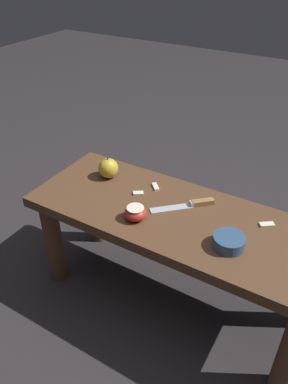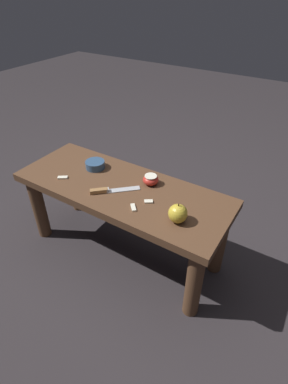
{
  "view_description": "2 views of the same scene",
  "coord_description": "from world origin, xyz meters",
  "views": [
    {
      "loc": [
        -0.44,
        0.97,
        1.26
      ],
      "look_at": [
        0.14,
        -0.02,
        0.48
      ],
      "focal_mm": 35.0,
      "sensor_mm": 36.0,
      "label": 1
    },
    {
      "loc": [
        0.74,
        -0.96,
        1.29
      ],
      "look_at": [
        0.14,
        -0.02,
        0.48
      ],
      "focal_mm": 28.0,
      "sensor_mm": 36.0,
      "label": 2
    }
  ],
  "objects": [
    {
      "name": "apple_whole",
      "position": [
        0.35,
        -0.08,
        0.49
      ],
      "size": [
        0.08,
        0.08,
        0.09
      ],
      "color": "gold",
      "rests_on": "wooden_bench"
    },
    {
      "name": "apple_cut",
      "position": [
        0.11,
        0.1,
        0.47
      ],
      "size": [
        0.08,
        0.08,
        0.05
      ],
      "color": "red",
      "rests_on": "wooden_bench"
    },
    {
      "name": "bowl",
      "position": [
        -0.22,
        0.07,
        0.47
      ],
      "size": [
        0.1,
        0.1,
        0.04
      ],
      "color": "#335175",
      "rests_on": "wooden_bench"
    },
    {
      "name": "ground_plane",
      "position": [
        0.0,
        0.0,
        0.0
      ],
      "size": [
        8.0,
        8.0,
        0.0
      ],
      "primitive_type": "plane",
      "color": "#2D282B"
    },
    {
      "name": "apple_slice_near_bowl",
      "position": [
        -0.3,
        -0.1,
        0.45
      ],
      "size": [
        0.05,
        0.05,
        0.01
      ],
      "color": "white",
      "rests_on": "wooden_bench"
    },
    {
      "name": "wooden_bench",
      "position": [
        0.0,
        0.0,
        0.35
      ],
      "size": [
        1.09,
        0.42,
        0.45
      ],
      "color": "brown",
      "rests_on": "ground_plane"
    },
    {
      "name": "apple_slice_center",
      "position": [
        0.15,
        -0.11,
        0.45
      ],
      "size": [
        0.05,
        0.05,
        0.01
      ],
      "color": "white",
      "rests_on": "wooden_bench"
    },
    {
      "name": "apple_slice_near_knife",
      "position": [
        0.18,
        -0.04,
        0.45
      ],
      "size": [
        0.05,
        0.04,
        0.01
      ],
      "color": "white",
      "rests_on": "wooden_bench"
    },
    {
      "name": "knife",
      "position": [
        -0.03,
        -0.07,
        0.45
      ],
      "size": [
        0.19,
        0.18,
        0.02
      ],
      "rotation": [
        0.0,
        0.0,
        0.76
      ],
      "color": "#B7BABF",
      "rests_on": "wooden_bench"
    }
  ]
}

